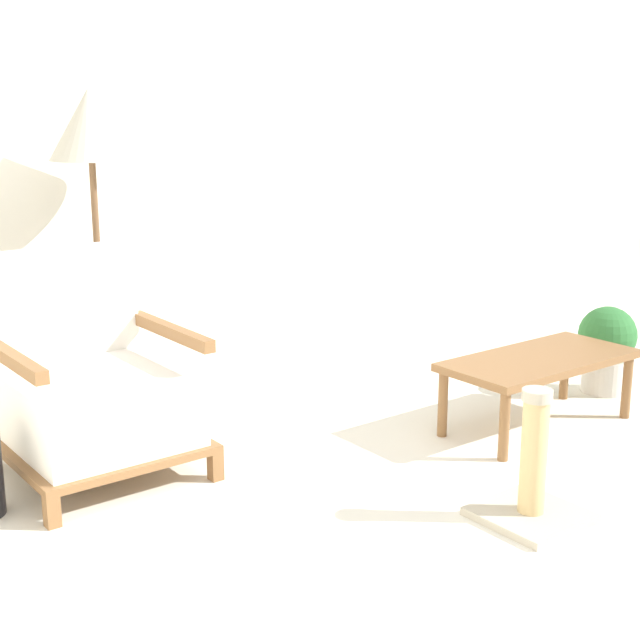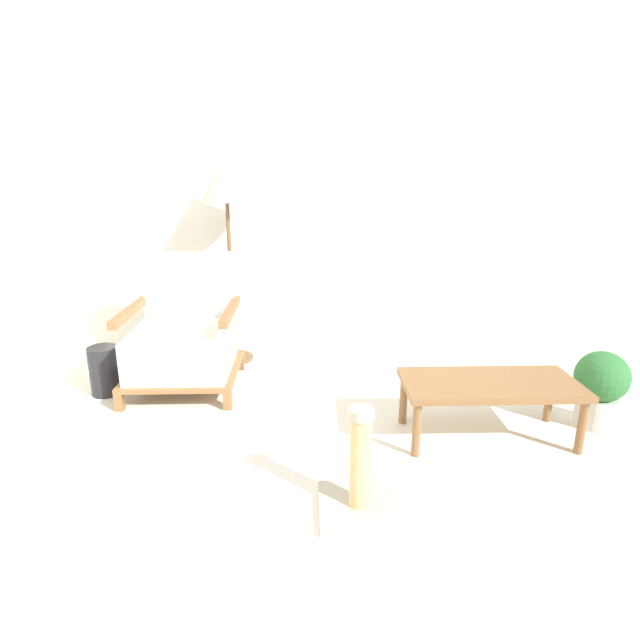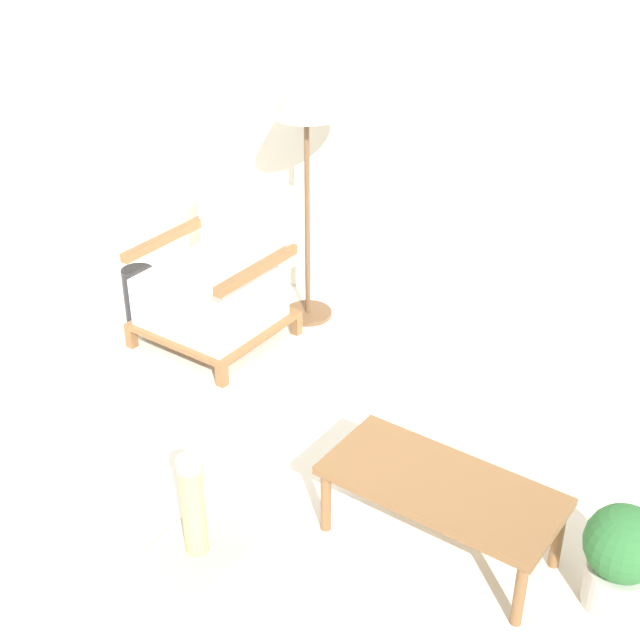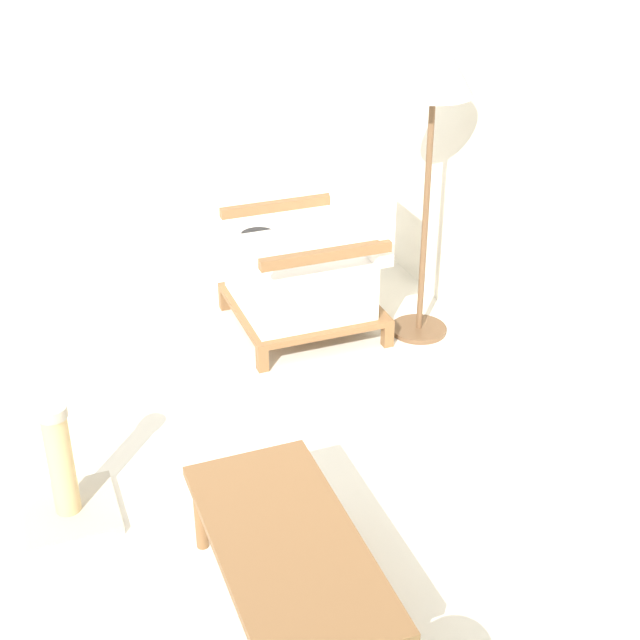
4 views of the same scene
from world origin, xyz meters
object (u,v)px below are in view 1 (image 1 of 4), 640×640
at_px(potted_plant, 607,346).
at_px(scratching_post, 532,481).
at_px(floor_lamp, 91,143).
at_px(armchair, 95,394).
at_px(coffee_table, 539,365).

xyz_separation_m(potted_plant, scratching_post, (-1.45, -0.72, -0.10)).
height_order(floor_lamp, scratching_post, floor_lamp).
relative_size(armchair, potted_plant, 1.96).
bearing_deg(armchair, scratching_post, -51.98).
bearing_deg(potted_plant, floor_lamp, 153.46).
bearing_deg(coffee_table, floor_lamp, 141.41).
xyz_separation_m(coffee_table, potted_plant, (0.68, 0.12, -0.05)).
relative_size(coffee_table, scratching_post, 1.93).
bearing_deg(armchair, potted_plant, -13.91).
xyz_separation_m(armchair, potted_plant, (2.49, -0.62, -0.09)).
xyz_separation_m(coffee_table, scratching_post, (-0.76, -0.60, -0.15)).
height_order(coffee_table, scratching_post, scratching_post).
bearing_deg(armchair, coffee_table, -22.19).
xyz_separation_m(armchair, coffee_table, (1.81, -0.74, -0.04)).
xyz_separation_m(floor_lamp, potted_plant, (2.23, -1.11, -1.03)).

